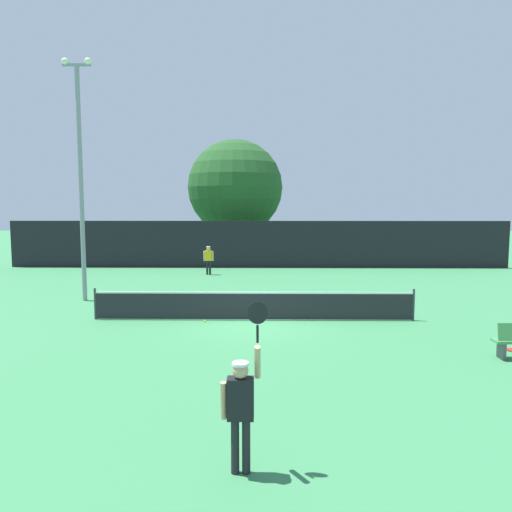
{
  "coord_description": "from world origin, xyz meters",
  "views": [
    {
      "loc": [
        0.33,
        -16.23,
        3.83
      ],
      "look_at": [
        0.0,
        5.21,
        1.64
      ],
      "focal_mm": 34.31,
      "sensor_mm": 36.0,
      "label": 1
    }
  ],
  "objects_px": {
    "player_serving": "(241,400)",
    "spare_racket": "(512,350)",
    "light_pole": "(80,167)",
    "large_tree": "(235,188)",
    "tennis_ball": "(205,321)",
    "player_receiving": "(208,257)",
    "parked_car_near": "(215,246)"
  },
  "relations": [
    {
      "from": "player_serving",
      "to": "spare_racket",
      "type": "bearing_deg",
      "value": 41.24
    },
    {
      "from": "spare_racket",
      "to": "light_pole",
      "type": "bearing_deg",
      "value": 154.12
    },
    {
      "from": "spare_racket",
      "to": "large_tree",
      "type": "xyz_separation_m",
      "value": [
        -8.69,
        22.9,
        5.16
      ]
    },
    {
      "from": "tennis_ball",
      "to": "spare_racket",
      "type": "height_order",
      "value": "tennis_ball"
    },
    {
      "from": "light_pole",
      "to": "player_serving",
      "type": "bearing_deg",
      "value": -61.5
    },
    {
      "from": "light_pole",
      "to": "spare_racket",
      "type": "bearing_deg",
      "value": -25.88
    },
    {
      "from": "player_receiving",
      "to": "parked_car_near",
      "type": "bearing_deg",
      "value": -86.54
    },
    {
      "from": "spare_racket",
      "to": "parked_car_near",
      "type": "relative_size",
      "value": 0.12
    },
    {
      "from": "player_serving",
      "to": "large_tree",
      "type": "distance_m",
      "value": 29.32
    },
    {
      "from": "player_receiving",
      "to": "light_pole",
      "type": "height_order",
      "value": "light_pole"
    },
    {
      "from": "light_pole",
      "to": "large_tree",
      "type": "height_order",
      "value": "light_pole"
    },
    {
      "from": "spare_racket",
      "to": "large_tree",
      "type": "height_order",
      "value": "large_tree"
    },
    {
      "from": "tennis_ball",
      "to": "light_pole",
      "type": "relative_size",
      "value": 0.01
    },
    {
      "from": "tennis_ball",
      "to": "parked_car_near",
      "type": "xyz_separation_m",
      "value": [
        -1.76,
        21.65,
        0.74
      ]
    },
    {
      "from": "spare_racket",
      "to": "player_receiving",
      "type": "bearing_deg",
      "value": 124.02
    },
    {
      "from": "tennis_ball",
      "to": "light_pole",
      "type": "bearing_deg",
      "value": 145.58
    },
    {
      "from": "player_serving",
      "to": "player_receiving",
      "type": "height_order",
      "value": "player_serving"
    },
    {
      "from": "player_serving",
      "to": "light_pole",
      "type": "bearing_deg",
      "value": 118.5
    },
    {
      "from": "tennis_ball",
      "to": "large_tree",
      "type": "relative_size",
      "value": 0.01
    },
    {
      "from": "player_serving",
      "to": "tennis_ball",
      "type": "distance_m",
      "value": 9.38
    },
    {
      "from": "tennis_ball",
      "to": "parked_car_near",
      "type": "bearing_deg",
      "value": 94.65
    },
    {
      "from": "player_serving",
      "to": "player_receiving",
      "type": "relative_size",
      "value": 1.56
    },
    {
      "from": "light_pole",
      "to": "parked_car_near",
      "type": "height_order",
      "value": "light_pole"
    },
    {
      "from": "large_tree",
      "to": "tennis_ball",
      "type": "bearing_deg",
      "value": -89.67
    },
    {
      "from": "player_receiving",
      "to": "tennis_ball",
      "type": "distance_m",
      "value": 11.4
    },
    {
      "from": "spare_racket",
      "to": "parked_car_near",
      "type": "height_order",
      "value": "parked_car_near"
    },
    {
      "from": "player_serving",
      "to": "spare_racket",
      "type": "xyz_separation_m",
      "value": [
        6.94,
        6.09,
        -1.07
      ]
    },
    {
      "from": "tennis_ball",
      "to": "spare_racket",
      "type": "xyz_separation_m",
      "value": [
        8.58,
        -3.09,
        -0.01
      ]
    },
    {
      "from": "player_serving",
      "to": "player_receiving",
      "type": "bearing_deg",
      "value": 97.71
    },
    {
      "from": "parked_car_near",
      "to": "player_serving",
      "type": "bearing_deg",
      "value": -78.5
    },
    {
      "from": "large_tree",
      "to": "spare_racket",
      "type": "bearing_deg",
      "value": -69.21
    },
    {
      "from": "player_serving",
      "to": "parked_car_near",
      "type": "bearing_deg",
      "value": 96.29
    }
  ]
}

